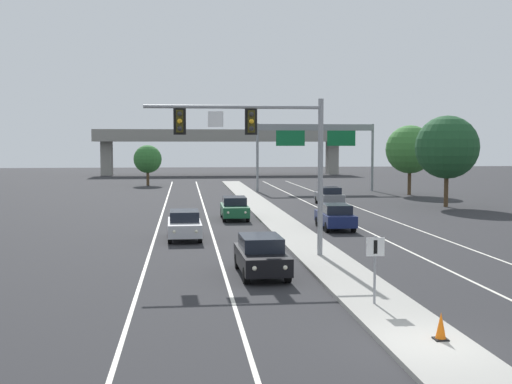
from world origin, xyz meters
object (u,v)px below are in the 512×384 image
overhead_signal_mast (264,142)px  tree_far_right_a (410,149)px  traffic_cone_median_nose (441,326)px  car_oncoming_green (234,208)px  car_receding_navy (335,216)px  car_oncoming_silver (184,224)px  car_receding_grey (329,196)px  car_oncoming_black (261,255)px  median_sign_post (375,260)px  highway_sign_gantry (316,136)px  tree_far_left_a (148,159)px  tree_far_right_b (447,147)px

overhead_signal_mast → tree_far_right_a: overhead_signal_mast is taller
traffic_cone_median_nose → car_oncoming_green: bearing=96.3°
traffic_cone_median_nose → car_receding_navy: bearing=83.6°
car_oncoming_silver → car_receding_grey: (12.44, 18.68, 0.00)m
overhead_signal_mast → car_oncoming_black: overhead_signal_mast is taller
median_sign_post → car_oncoming_black: median_sign_post is taller
median_sign_post → car_oncoming_silver: (-6.10, 15.95, -0.77)m
median_sign_post → car_receding_navy: bearing=80.5°
highway_sign_gantry → tree_far_left_a: size_ratio=2.59×
highway_sign_gantry → traffic_cone_median_nose: bearing=-98.1°
car_oncoming_black → tree_far_right_b: size_ratio=0.59×
car_oncoming_black → traffic_cone_median_nose: car_oncoming_black is taller
tree_far_right_a → car_oncoming_black: bearing=-117.2°
car_oncoming_silver → tree_far_right_b: size_ratio=0.59×
car_receding_navy → car_oncoming_silver: bearing=-161.5°
car_receding_navy → tree_far_left_a: bearing=107.5°
car_oncoming_black → car_receding_grey: 30.45m
overhead_signal_mast → median_sign_post: bearing=-75.1°
car_oncoming_green → tree_far_right_b: 20.15m
median_sign_post → tree_far_left_a: bearing=99.6°
car_receding_navy → traffic_cone_median_nose: car_receding_navy is taller
highway_sign_gantry → car_oncoming_black: bearing=-104.2°
car_oncoming_silver → car_oncoming_green: same height
car_oncoming_silver → tree_far_right_b: tree_far_right_b is taller
tree_far_right_b → car_oncoming_green: bearing=-158.8°
median_sign_post → tree_far_right_b: 35.93m
car_oncoming_silver → tree_far_left_a: 47.36m
car_receding_navy → car_oncoming_black: bearing=-114.8°
median_sign_post → car_oncoming_green: 25.12m
tree_far_right_b → car_receding_grey: bearing=165.0°
median_sign_post → car_oncoming_silver: median_sign_post is taller
car_oncoming_silver → car_oncoming_green: size_ratio=1.00×
car_oncoming_black → car_receding_grey: size_ratio=1.00×
car_oncoming_black → car_receding_grey: bearing=72.1°
traffic_cone_median_nose → overhead_signal_mast: bearing=103.1°
car_oncoming_black → tree_far_left_a: tree_far_left_a is taller
car_oncoming_green → highway_sign_gantry: size_ratio=0.34×
median_sign_post → highway_sign_gantry: size_ratio=0.17×
car_oncoming_silver → traffic_cone_median_nose: 21.00m
highway_sign_gantry → tree_far_right_b: 20.15m
car_oncoming_silver → tree_far_right_b: (21.86, 16.16, 4.18)m
tree_far_right_b → traffic_cone_median_nose: bearing=-112.8°
highway_sign_gantry → tree_far_right_b: bearing=-68.6°
car_oncoming_black → tree_far_right_b: bearing=54.6°
tree_far_left_a → car_receding_navy: bearing=-72.5°
tree_far_right_a → car_oncoming_silver: bearing=-128.8°
car_oncoming_green → highway_sign_gantry: (11.03, 25.85, 5.34)m
highway_sign_gantry → tree_far_left_a: bearing=147.5°
tree_far_left_a → tree_far_right_b: 40.73m
overhead_signal_mast → traffic_cone_median_nose: (3.08, -13.21, -4.86)m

